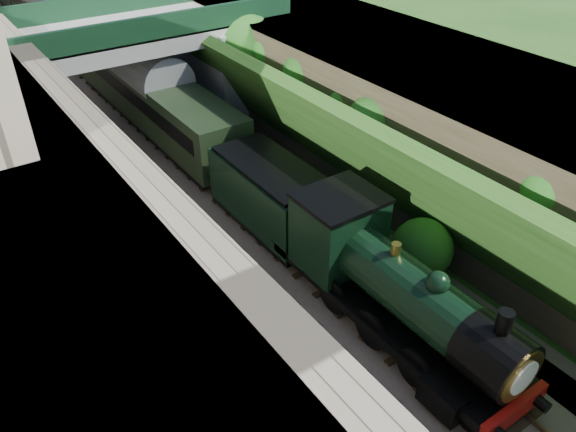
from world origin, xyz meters
The scene contains 12 objects.
trackbed centered at (0.00, 20.00, 0.10)m, with size 10.00×90.00×0.20m, color #473F38.
retaining_wall centered at (-5.50, 20.00, 3.50)m, with size 1.00×90.00×7.00m, color #756B56.
street_plateau_right centered at (9.50, 20.00, 3.12)m, with size 8.00×90.00×6.25m, color #262628.
embankment_slope centered at (5.04, 21.02, 2.84)m, with size 4.77×91.15×6.44m.
track_left centered at (-2.00, 20.00, 0.25)m, with size 2.50×90.00×0.20m.
track_right centered at (1.20, 20.00, 0.25)m, with size 2.50×90.00×0.20m.
road_bridge centered at (0.94, 24.00, 4.08)m, with size 16.00×6.40×7.25m.
tree centered at (5.91, 21.57, 4.65)m, with size 3.60×3.80×6.60m.
locomotive centered at (1.20, 4.51, 1.89)m, with size 3.10×10.22×3.83m.
tender centered at (1.20, 11.87, 1.62)m, with size 2.70×6.00×3.05m.
coach_front centered at (1.20, 24.47, 2.05)m, with size 2.90×18.00×3.70m.
coach_middle centered at (1.20, 43.27, 2.05)m, with size 2.90×18.00×3.70m.
Camera 1 is at (-9.63, -4.95, 14.36)m, focal length 35.00 mm.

